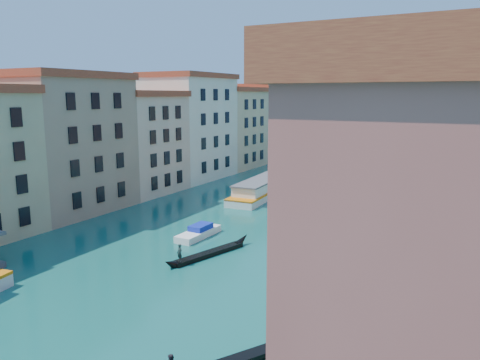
# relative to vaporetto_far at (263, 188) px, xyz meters

# --- Properties ---
(left_bank_palazzos) EXTENTS (12.80, 128.40, 21.00)m
(left_bank_palazzos) POSITION_rel_vaporetto_far_xyz_m (-20.67, 2.91, 8.36)
(left_bank_palazzos) COLOR beige
(left_bank_palazzos) RESTS_ON ground
(quay) EXTENTS (4.00, 140.00, 1.00)m
(quay) POSITION_rel_vaporetto_far_xyz_m (27.33, 3.23, -0.85)
(quay) COLOR #A99A88
(quay) RESTS_ON ground
(restaurant_awnings) EXTENTS (3.20, 44.55, 3.12)m
(restaurant_awnings) POSITION_rel_vaporetto_far_xyz_m (27.52, -38.77, 1.64)
(restaurant_awnings) COLOR maroon
(restaurant_awnings) RESTS_ON ground
(mooring_poles_right) EXTENTS (1.44, 54.24, 3.20)m
(mooring_poles_right) POSITION_rel_vaporetto_far_xyz_m (24.43, -32.97, -0.05)
(mooring_poles_right) COLOR #51321C
(mooring_poles_right) RESTS_ON ground
(vaporetto_far) EXTENTS (5.93, 20.40, 3.00)m
(vaporetto_far) POSITION_rel_vaporetto_far_xyz_m (0.00, 0.00, 0.00)
(vaporetto_far) COLOR white
(vaporetto_far) RESTS_ON ground
(gondola_fore) EXTENTS (4.22, 12.00, 2.44)m
(gondola_fore) POSITION_rel_vaporetto_far_xyz_m (7.72, -29.45, -0.94)
(gondola_fore) COLOR black
(gondola_fore) RESTS_ON ground
(gondola_far) EXTENTS (2.41, 11.75, 1.66)m
(gondola_far) POSITION_rel_vaporetto_far_xyz_m (19.79, -10.10, -1.01)
(gondola_far) COLOR black
(gondola_far) RESTS_ON ground
(motorboat_mid) EXTENTS (2.31, 6.95, 1.43)m
(motorboat_mid) POSITION_rel_vaporetto_far_xyz_m (3.07, -24.23, -0.79)
(motorboat_mid) COLOR white
(motorboat_mid) RESTS_ON ground
(motorboat_far) EXTENTS (3.52, 7.39, 1.47)m
(motorboat_far) POSITION_rel_vaporetto_far_xyz_m (12.14, 27.93, -0.78)
(motorboat_far) COLOR silver
(motorboat_far) RESTS_ON ground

